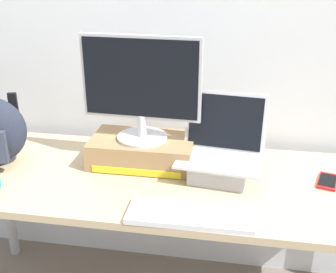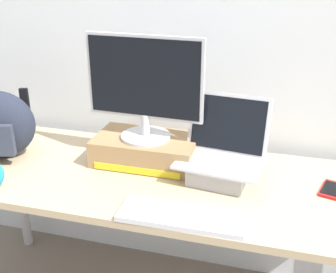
{
  "view_description": "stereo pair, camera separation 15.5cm",
  "coord_description": "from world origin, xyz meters",
  "px_view_note": "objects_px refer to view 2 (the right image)",
  "views": [
    {
      "loc": [
        0.26,
        -1.5,
        1.55
      ],
      "look_at": [
        0.0,
        0.0,
        0.9
      ],
      "focal_mm": 45.8,
      "sensor_mm": 36.0,
      "label": 1
    },
    {
      "loc": [
        0.41,
        -1.46,
        1.55
      ],
      "look_at": [
        0.0,
        0.0,
        0.9
      ],
      "focal_mm": 45.8,
      "sensor_mm": 36.0,
      "label": 2
    }
  ],
  "objects_px": {
    "open_laptop": "(221,163)",
    "desktop_monitor": "(145,87)",
    "external_keyboard": "(182,216)",
    "toner_box_yellow": "(146,150)",
    "cell_phone": "(331,189)"
  },
  "relations": [
    {
      "from": "open_laptop",
      "to": "desktop_monitor",
      "type": "bearing_deg",
      "value": 175.51
    },
    {
      "from": "open_laptop",
      "to": "external_keyboard",
      "type": "bearing_deg",
      "value": -97.93
    },
    {
      "from": "external_keyboard",
      "to": "open_laptop",
      "type": "bearing_deg",
      "value": 74.82
    },
    {
      "from": "external_keyboard",
      "to": "toner_box_yellow",
      "type": "bearing_deg",
      "value": 122.72
    },
    {
      "from": "toner_box_yellow",
      "to": "desktop_monitor",
      "type": "xyz_separation_m",
      "value": [
        -0.0,
        -0.0,
        0.28
      ]
    },
    {
      "from": "toner_box_yellow",
      "to": "open_laptop",
      "type": "relative_size",
      "value": 1.22
    },
    {
      "from": "toner_box_yellow",
      "to": "cell_phone",
      "type": "xyz_separation_m",
      "value": [
        0.76,
        -0.05,
        -0.05
      ]
    },
    {
      "from": "cell_phone",
      "to": "external_keyboard",
      "type": "bearing_deg",
      "value": -130.88
    },
    {
      "from": "cell_phone",
      "to": "open_laptop",
      "type": "bearing_deg",
      "value": -161.96
    },
    {
      "from": "desktop_monitor",
      "to": "cell_phone",
      "type": "xyz_separation_m",
      "value": [
        0.76,
        -0.05,
        -0.33
      ]
    },
    {
      "from": "toner_box_yellow",
      "to": "desktop_monitor",
      "type": "distance_m",
      "value": 0.28
    },
    {
      "from": "toner_box_yellow",
      "to": "external_keyboard",
      "type": "distance_m",
      "value": 0.46
    },
    {
      "from": "desktop_monitor",
      "to": "open_laptop",
      "type": "relative_size",
      "value": 1.39
    },
    {
      "from": "open_laptop",
      "to": "external_keyboard",
      "type": "distance_m",
      "value": 0.33
    },
    {
      "from": "toner_box_yellow",
      "to": "desktop_monitor",
      "type": "bearing_deg",
      "value": -93.44
    }
  ]
}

